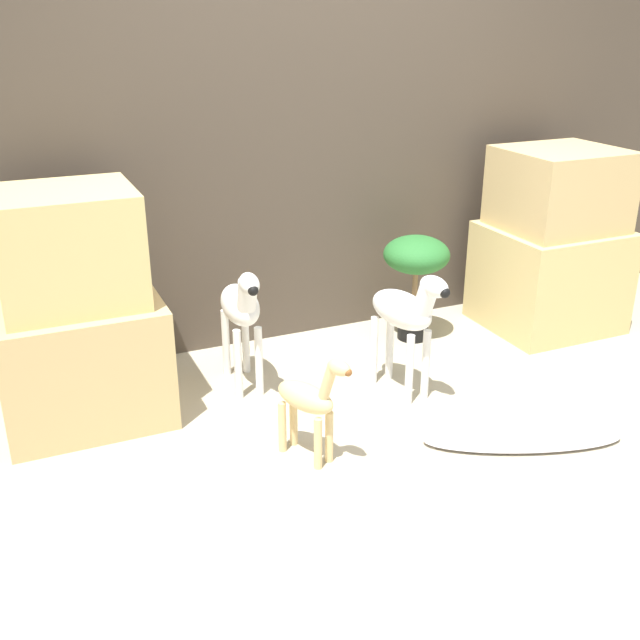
% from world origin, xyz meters
% --- Properties ---
extents(ground_plane, '(14.00, 14.00, 0.00)m').
position_xyz_m(ground_plane, '(0.00, 0.00, 0.00)').
color(ground_plane, '#B2A88E').
extents(wall_back, '(6.40, 0.08, 2.20)m').
position_xyz_m(wall_back, '(0.00, 1.40, 1.10)').
color(wall_back, '#473D33').
rests_on(wall_back, ground_plane).
extents(rock_pillar_left, '(0.74, 0.67, 1.09)m').
position_xyz_m(rock_pillar_left, '(-1.37, 0.87, 0.49)').
color(rock_pillar_left, tan).
rests_on(rock_pillar_left, ground_plane).
extents(rock_pillar_right, '(0.74, 0.67, 1.07)m').
position_xyz_m(rock_pillar_right, '(1.37, 0.87, 0.50)').
color(rock_pillar_right, '#D1B775').
rests_on(rock_pillar_right, ground_plane).
extents(zebra_right, '(0.25, 0.52, 0.68)m').
position_xyz_m(zebra_right, '(0.12, 0.44, 0.44)').
color(zebra_right, white).
rests_on(zebra_right, ground_plane).
extents(zebra_left, '(0.21, 0.52, 0.68)m').
position_xyz_m(zebra_left, '(-0.59, 0.82, 0.44)').
color(zebra_left, white).
rests_on(zebra_left, ground_plane).
extents(giraffe_figurine, '(0.25, 0.39, 0.52)m').
position_xyz_m(giraffe_figurine, '(-0.55, 0.08, 0.28)').
color(giraffe_figurine, '#E0C184').
rests_on(giraffe_figurine, ground_plane).
extents(potted_palm_front, '(0.38, 0.38, 0.62)m').
position_xyz_m(potted_palm_front, '(0.52, 1.02, 0.48)').
color(potted_palm_front, black).
rests_on(potted_palm_front, ground_plane).
extents(surfboard, '(0.93, 0.55, 0.09)m').
position_xyz_m(surfboard, '(0.37, -0.19, 0.02)').
color(surfboard, silver).
rests_on(surfboard, ground_plane).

